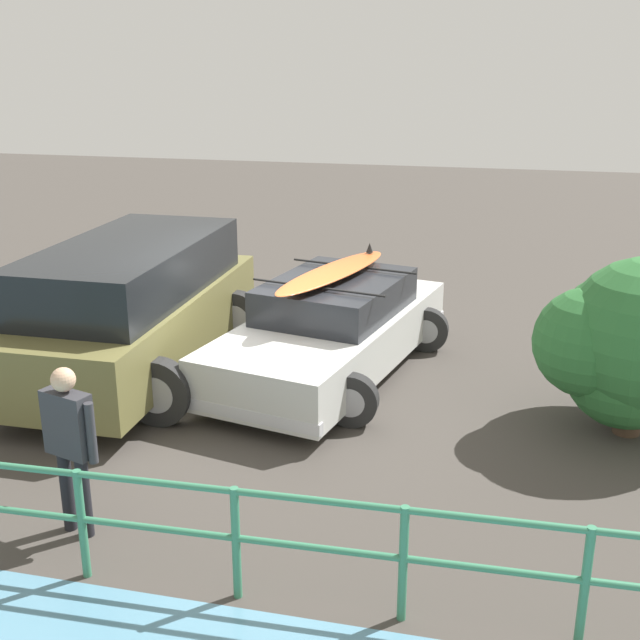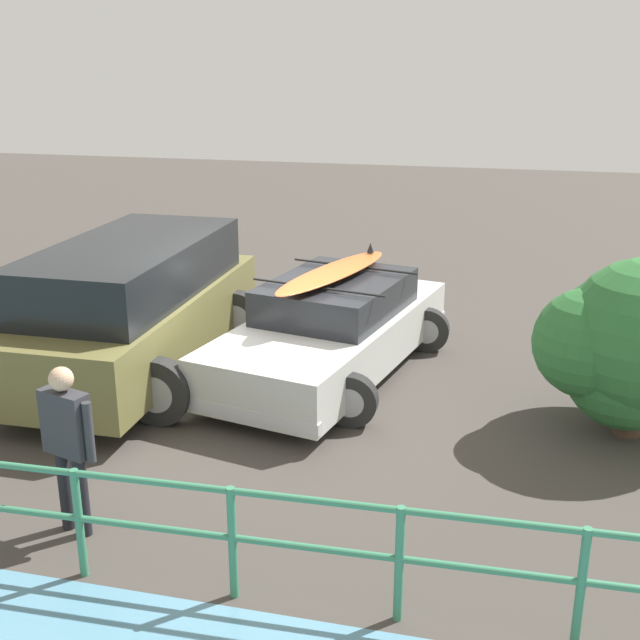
# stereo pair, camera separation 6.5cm
# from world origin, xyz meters

# --- Properties ---
(ground_plane) EXTENTS (44.00, 44.00, 0.02)m
(ground_plane) POSITION_xyz_m (0.00, 0.00, -0.01)
(ground_plane) COLOR #423D38
(ground_plane) RESTS_ON ground
(sedan_car) EXTENTS (2.99, 4.73, 1.56)m
(sedan_car) POSITION_xyz_m (-0.79, -0.75, 0.62)
(sedan_car) COLOR silver
(sedan_car) RESTS_ON ground
(suv_car) EXTENTS (2.72, 4.87, 1.81)m
(suv_car) POSITION_xyz_m (1.76, -0.12, 0.94)
(suv_car) COLOR brown
(suv_car) RESTS_ON ground
(person_bystander) EXTENTS (0.60, 0.30, 1.60)m
(person_bystander) POSITION_xyz_m (0.60, 3.55, 0.96)
(person_bystander) COLOR black
(person_bystander) RESTS_ON ground
(railing_fence) EXTENTS (9.23, 0.31, 0.99)m
(railing_fence) POSITION_xyz_m (-1.75, 4.08, 0.65)
(railing_fence) COLOR #387F5B
(railing_fence) RESTS_ON ground
(bush_near_left) EXTENTS (2.05, 1.98, 2.07)m
(bush_near_left) POSITION_xyz_m (-4.40, 0.24, 1.09)
(bush_near_left) COLOR #4C3828
(bush_near_left) RESTS_ON ground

